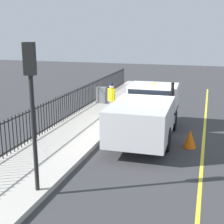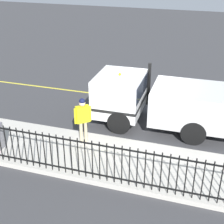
% 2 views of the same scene
% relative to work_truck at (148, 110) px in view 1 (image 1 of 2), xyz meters
% --- Properties ---
extents(ground_plane, '(61.51, 61.51, 0.00)m').
position_rel_work_truck_xyz_m(ground_plane, '(-0.18, -0.53, -1.22)').
color(ground_plane, '#38383A').
rests_on(ground_plane, ground).
extents(sidewalk_slab, '(2.79, 27.96, 0.18)m').
position_rel_work_truck_xyz_m(sidewalk_slab, '(3.10, -0.53, -1.13)').
color(sidewalk_slab, '#B7B2A8').
rests_on(sidewalk_slab, ground).
extents(lane_marking, '(0.12, 25.16, 0.01)m').
position_rel_work_truck_xyz_m(lane_marking, '(-2.46, -0.53, -1.22)').
color(lane_marking, yellow).
rests_on(lane_marking, ground).
extents(work_truck, '(2.41, 6.14, 2.41)m').
position_rel_work_truck_xyz_m(work_truck, '(0.00, 0.00, 0.00)').
color(work_truck, white).
rests_on(work_truck, ground).
extents(worker_standing, '(0.50, 0.53, 1.78)m').
position_rel_work_truck_xyz_m(worker_standing, '(2.38, -2.36, 0.04)').
color(worker_standing, yellow).
rests_on(worker_standing, sidewalk_slab).
extents(iron_fence, '(0.04, 23.80, 1.38)m').
position_rel_work_truck_xyz_m(iron_fence, '(4.35, -0.53, -0.35)').
color(iron_fence, black).
rests_on(iron_fence, sidewalk_slab).
extents(traffic_light_near, '(0.34, 0.26, 4.16)m').
position_rel_work_truck_xyz_m(traffic_light_near, '(2.01, 6.16, 1.90)').
color(traffic_light_near, black).
rests_on(traffic_light_near, sidewalk_slab).
extents(utility_cabinet, '(0.64, 0.40, 1.01)m').
position_rel_work_truck_xyz_m(utility_cabinet, '(3.88, -5.18, -0.54)').
color(utility_cabinet, slate).
rests_on(utility_cabinet, sidewalk_slab).
extents(traffic_cone, '(0.52, 0.52, 0.75)m').
position_rel_work_truck_xyz_m(traffic_cone, '(-1.93, 0.90, -0.85)').
color(traffic_cone, orange).
rests_on(traffic_cone, ground).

